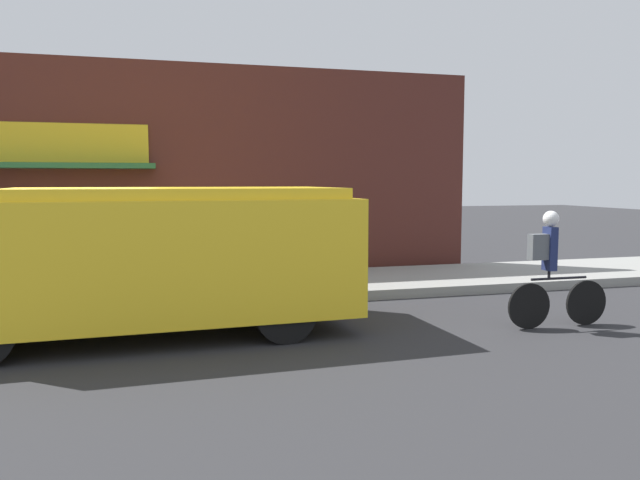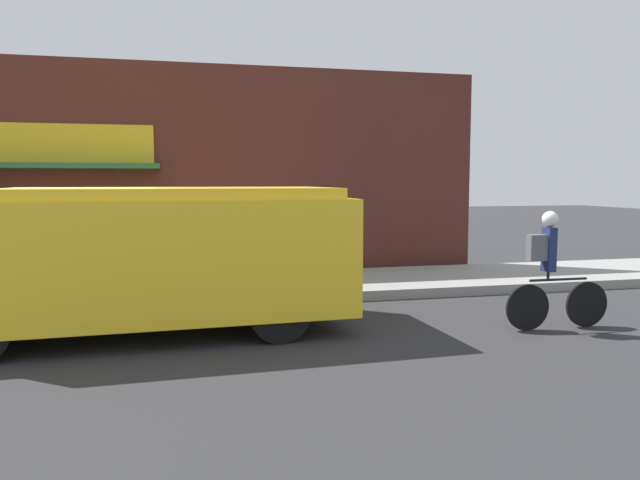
# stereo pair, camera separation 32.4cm
# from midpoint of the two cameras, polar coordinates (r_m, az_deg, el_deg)

# --- Properties ---
(ground_plane) EXTENTS (70.00, 70.00, 0.00)m
(ground_plane) POSITION_cam_midpoint_polar(r_m,az_deg,el_deg) (10.32, -22.54, -6.55)
(ground_plane) COLOR #2B2B2D
(sidewalk) EXTENTS (28.00, 2.73, 0.18)m
(sidewalk) POSITION_cam_midpoint_polar(r_m,az_deg,el_deg) (11.64, -21.77, -4.75)
(sidewalk) COLOR gray
(sidewalk) RESTS_ON ground_plane
(storefront) EXTENTS (16.41, 1.00, 4.45)m
(storefront) POSITION_cam_midpoint_polar(r_m,az_deg,el_deg) (13.22, -21.50, 5.81)
(storefront) COLOR #4C231E
(storefront) RESTS_ON ground_plane
(school_bus) EXTENTS (5.77, 2.78, 1.98)m
(school_bus) POSITION_cam_midpoint_polar(r_m,az_deg,el_deg) (8.70, -15.76, -1.47)
(school_bus) COLOR yellow
(school_bus) RESTS_ON ground_plane
(cyclist) EXTENTS (1.59, 0.22, 1.65)m
(cyclist) POSITION_cam_midpoint_polar(r_m,az_deg,el_deg) (9.29, 19.50, -2.62)
(cyclist) COLOR black
(cyclist) RESTS_ON ground_plane
(trash_bin) EXTENTS (0.61, 0.61, 0.75)m
(trash_bin) POSITION_cam_midpoint_polar(r_m,az_deg,el_deg) (11.85, -21.84, -2.30)
(trash_bin) COLOR #2D5138
(trash_bin) RESTS_ON sidewalk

